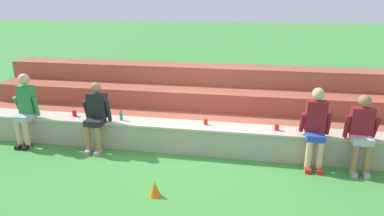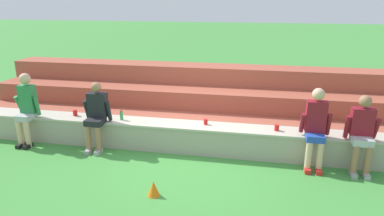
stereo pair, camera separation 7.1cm
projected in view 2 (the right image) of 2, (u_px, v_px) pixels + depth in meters
ground_plane at (187, 155)px, 6.75m from camera, size 80.00×80.00×0.00m
stone_seating_wall at (189, 137)px, 6.89m from camera, size 9.31×0.53×0.56m
brick_bleachers at (203, 101)px, 8.48m from camera, size 10.52×2.30×1.33m
person_far_left at (26, 107)px, 7.08m from camera, size 0.49×0.55×1.50m
person_left_of_center at (96, 114)px, 6.83m from camera, size 0.56×0.56×1.38m
person_center at (316, 126)px, 6.05m from camera, size 0.53×0.52×1.47m
person_right_of_center at (362, 132)px, 5.92m from camera, size 0.55×0.54×1.38m
water_bottle_near_right at (121, 115)px, 7.03m from camera, size 0.06×0.06×0.21m
plastic_cup_right_end at (277, 128)px, 6.47m from camera, size 0.09×0.09×0.11m
plastic_cup_left_end at (75, 113)px, 7.29m from camera, size 0.09×0.09×0.12m
plastic_cup_middle at (206, 122)px, 6.78m from camera, size 0.08×0.08×0.11m
sports_cone at (154, 188)px, 5.33m from camera, size 0.19×0.19×0.25m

